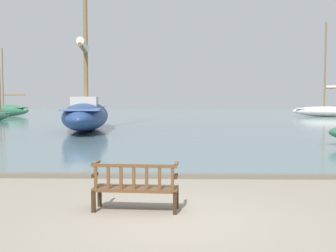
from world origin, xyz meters
name	(u,v)px	position (x,y,z in m)	size (l,w,h in m)	color
ground_plane	(176,219)	(0.00, 0.00, 0.00)	(160.00, 160.00, 0.00)	gray
harbor_water	(178,116)	(0.00, 44.00, 0.04)	(100.00, 80.00, 0.08)	slate
quay_edge_kerb	(177,176)	(0.00, 3.85, 0.06)	(40.00, 0.30, 0.12)	#675F54
park_bench	(135,186)	(-0.77, 0.53, 0.47)	(1.63, 0.63, 0.92)	#322113
sailboat_mid_port	(326,110)	(17.16, 41.73, 0.83)	(7.64, 4.06, 10.79)	silver
sailboat_centre_channel	(86,112)	(-5.99, 20.00, 1.27)	(4.49, 12.12, 17.11)	navy
sailboat_outer_port	(5,110)	(-20.46, 41.82, 0.81)	(6.91, 3.59, 7.95)	#2D6647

